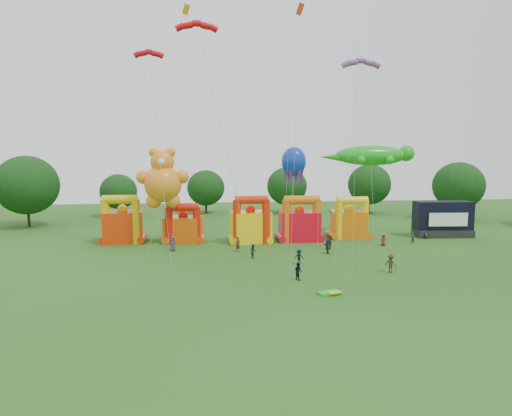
{
  "coord_description": "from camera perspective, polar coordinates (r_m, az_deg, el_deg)",
  "views": [
    {
      "loc": [
        -8.7,
        -35.73,
        12.34
      ],
      "look_at": [
        -2.63,
        18.0,
        5.89
      ],
      "focal_mm": 32.0,
      "sensor_mm": 36.0,
      "label": 1
    }
  ],
  "objects": [
    {
      "name": "bouncy_castle_3",
      "position": [
        65.19,
        5.48,
        -1.92
      ],
      "size": [
        5.66,
        4.59,
        6.59
      ],
      "color": "red",
      "rests_on": "ground"
    },
    {
      "name": "tree_ring",
      "position": [
        37.62,
        5.13,
        -2.53
      ],
      "size": [
        126.07,
        128.19,
        12.07
      ],
      "color": "#352314",
      "rests_on": "ground"
    },
    {
      "name": "teddy_bear_kite",
      "position": [
        61.66,
        -11.8,
        1.96
      ],
      "size": [
        7.01,
        8.12,
        13.25
      ],
      "color": "orange",
      "rests_on": "ground"
    },
    {
      "name": "spectator_4",
      "position": [
        59.9,
        9.23,
        -4.36
      ],
      "size": [
        0.91,
        1.03,
        1.66
      ],
      "primitive_type": "imported",
      "rotation": [
        0.0,
        0.0,
        4.07
      ],
      "color": "#3C2918",
      "rests_on": "ground"
    },
    {
      "name": "parafoil_kites",
      "position": [
        52.74,
        0.4,
        7.08
      ],
      "size": [
        30.35,
        13.24,
        27.38
      ],
      "color": "red",
      "rests_on": "ground"
    },
    {
      "name": "spectator_9",
      "position": [
        49.89,
        16.5,
        -6.65
      ],
      "size": [
        1.4,
        1.4,
        1.95
      ],
      "primitive_type": "imported",
      "rotation": [
        0.0,
        0.0,
        2.35
      ],
      "color": "#392A17",
      "rests_on": "ground"
    },
    {
      "name": "spectator_7",
      "position": [
        66.22,
        19.01,
        -3.57
      ],
      "size": [
        0.72,
        0.6,
        1.7
      ],
      "primitive_type": "imported",
      "rotation": [
        0.0,
        0.0,
        0.36
      ],
      "color": "#173B2B",
      "rests_on": "ground"
    },
    {
      "name": "spectator_3",
      "position": [
        51.72,
        5.4,
        -6.09
      ],
      "size": [
        1.2,
        0.9,
        1.65
      ],
      "primitive_type": "imported",
      "rotation": [
        0.0,
        0.0,
        2.85
      ],
      "color": "black",
      "rests_on": "ground"
    },
    {
      "name": "bouncy_castle_2",
      "position": [
        63.6,
        -0.67,
        -2.06
      ],
      "size": [
        5.79,
        5.0,
        6.68
      ],
      "color": "yellow",
      "rests_on": "ground"
    },
    {
      "name": "octopus_kite",
      "position": [
        66.11,
        4.48,
        2.14
      ],
      "size": [
        3.79,
        7.02,
        13.45
      ],
      "color": "#0B32AC",
      "rests_on": "ground"
    },
    {
      "name": "bouncy_castle_1",
      "position": [
        64.68,
        -9.07,
        -2.36
      ],
      "size": [
        5.67,
        4.98,
        5.59
      ],
      "color": "#D9530B",
      "rests_on": "ground"
    },
    {
      "name": "spectator_2",
      "position": [
        54.39,
        -0.35,
        -5.4
      ],
      "size": [
        0.85,
        0.97,
        1.69
      ],
      "primitive_type": "imported",
      "rotation": [
        0.0,
        0.0,
        1.87
      ],
      "color": "#183D2C",
      "rests_on": "ground"
    },
    {
      "name": "gecko_kite",
      "position": [
        70.42,
        14.28,
        4.17
      ],
      "size": [
        14.71,
        8.47,
        13.72
      ],
      "color": "#18AC18",
      "rests_on": "ground"
    },
    {
      "name": "spectator_6",
      "position": [
        63.79,
        15.65,
        -3.89
      ],
      "size": [
        0.77,
        0.5,
        1.56
      ],
      "primitive_type": "imported",
      "rotation": [
        0.0,
        0.0,
        6.28
      ],
      "color": "#592419",
      "rests_on": "ground"
    },
    {
      "name": "bouncy_castle_0",
      "position": [
        66.37,
        -16.35,
        -1.95
      ],
      "size": [
        5.72,
        4.77,
        6.76
      ],
      "color": "red",
      "rests_on": "ground"
    },
    {
      "name": "spectator_1",
      "position": [
        57.94,
        -2.27,
        -4.52
      ],
      "size": [
        0.83,
        0.82,
        1.93
      ],
      "primitive_type": "imported",
      "rotation": [
        0.0,
        0.0,
        0.78
      ],
      "color": "maroon",
      "rests_on": "ground"
    },
    {
      "name": "folded_kite_bundle",
      "position": [
        41.39,
        9.23,
        -10.43
      ],
      "size": [
        2.21,
        1.58,
        0.31
      ],
      "color": "green",
      "rests_on": "ground"
    },
    {
      "name": "spectator_0",
      "position": [
        59.09,
        -10.4,
        -4.45
      ],
      "size": [
        0.91,
        0.6,
        1.84
      ],
      "primitive_type": "imported",
      "rotation": [
        0.0,
        0.0,
        -0.01
      ],
      "color": "#2F2945",
      "rests_on": "ground"
    },
    {
      "name": "diamond_kites",
      "position": [
        52.07,
        4.24,
        10.69
      ],
      "size": [
        21.34,
        15.26,
        38.52
      ],
      "color": "red",
      "rests_on": "ground"
    },
    {
      "name": "bouncy_castle_4",
      "position": [
        68.51,
        11.55,
        -1.71
      ],
      "size": [
        5.64,
        4.81,
        6.23
      ],
      "color": "orange",
      "rests_on": "ground"
    },
    {
      "name": "ground",
      "position": [
        38.79,
        7.01,
        -11.8
      ],
      "size": [
        160.0,
        160.0,
        0.0
      ],
      "primitive_type": "plane",
      "color": "#254C15",
      "rests_on": "ground"
    },
    {
      "name": "spectator_8",
      "position": [
        45.43,
        5.3,
        -7.86
      ],
      "size": [
        0.96,
        1.04,
        1.73
      ],
      "primitive_type": "imported",
      "rotation": [
        0.0,
        0.0,
        2.03
      ],
      "color": "black",
      "rests_on": "ground"
    },
    {
      "name": "stage_trailer",
      "position": [
        73.66,
        22.32,
        -1.33
      ],
      "size": [
        8.55,
        3.68,
        5.33
      ],
      "color": "black",
      "rests_on": "ground"
    },
    {
      "name": "spectator_5",
      "position": [
        57.56,
        8.92,
        -4.73
      ],
      "size": [
        0.6,
        1.71,
        1.82
      ],
      "primitive_type": "imported",
      "rotation": [
        0.0,
        0.0,
        4.75
      ],
      "color": "#252A3D",
      "rests_on": "ground"
    }
  ]
}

